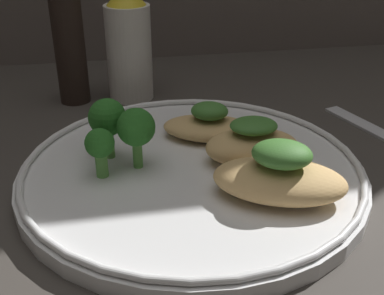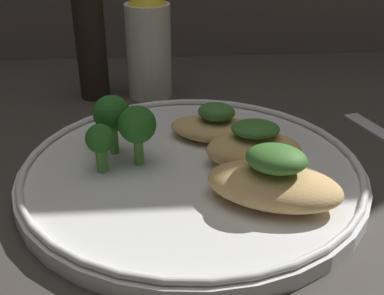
{
  "view_description": "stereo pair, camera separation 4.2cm",
  "coord_description": "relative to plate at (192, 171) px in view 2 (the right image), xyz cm",
  "views": [
    {
      "loc": [
        -7.08,
        -36.94,
        23.06
      ],
      "look_at": [
        0.0,
        0.0,
        3.4
      ],
      "focal_mm": 45.0,
      "sensor_mm": 36.0,
      "label": 1
    },
    {
      "loc": [
        -2.88,
        -37.5,
        23.06
      ],
      "look_at": [
        0.0,
        0.0,
        3.4
      ],
      "focal_mm": 45.0,
      "sensor_mm": 36.0,
      "label": 2
    }
  ],
  "objects": [
    {
      "name": "ground_plane",
      "position": [
        0.0,
        0.0,
        -1.49
      ],
      "size": [
        180.0,
        180.0,
        1.0
      ],
      "primitive_type": "cube",
      "color": "#3D3833"
    },
    {
      "name": "plate",
      "position": [
        0.0,
        0.0,
        0.0
      ],
      "size": [
        30.99,
        30.99,
        2.0
      ],
      "color": "white",
      "rests_on": "ground_plane"
    },
    {
      "name": "grilled_meat_front",
      "position": [
        6.02,
        -5.9,
        2.23
      ],
      "size": [
        12.28,
        9.73,
        4.86
      ],
      "color": "tan",
      "rests_on": "plate"
    },
    {
      "name": "grilled_meat_middle",
      "position": [
        5.58,
        -0.11,
        2.15
      ],
      "size": [
        8.97,
        6.24,
        4.27
      ],
      "color": "tan",
      "rests_on": "plate"
    },
    {
      "name": "grilled_meat_back",
      "position": [
        2.85,
        5.65,
        1.73
      ],
      "size": [
        10.5,
        7.93,
        3.75
      ],
      "color": "tan",
      "rests_on": "plate"
    },
    {
      "name": "broccoli_bunch",
      "position": [
        -6.34,
        1.86,
        4.11
      ],
      "size": [
        6.18,
        6.0,
        5.78
      ],
      "color": "#569942",
      "rests_on": "plate"
    },
    {
      "name": "sauce_bottle",
      "position": [
        -3.75,
        21.81,
        5.83
      ],
      "size": [
        5.59,
        5.59,
        14.25
      ],
      "color": "white",
      "rests_on": "ground_plane"
    },
    {
      "name": "pepper_grinder",
      "position": [
        -10.87,
        21.81,
        6.43
      ],
      "size": [
        3.72,
        3.72,
        16.14
      ],
      "color": "black",
      "rests_on": "ground_plane"
    }
  ]
}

